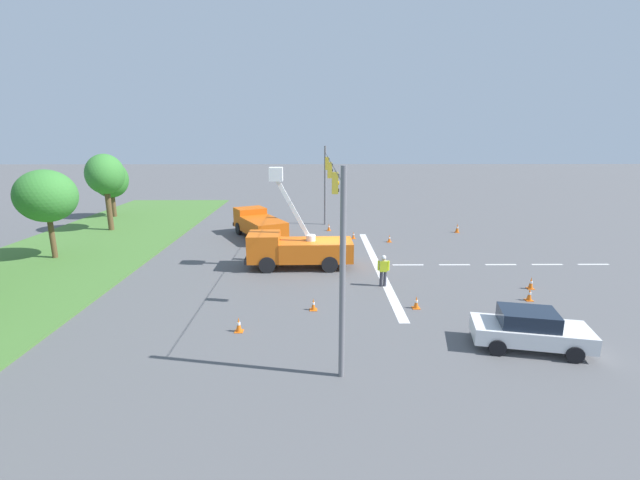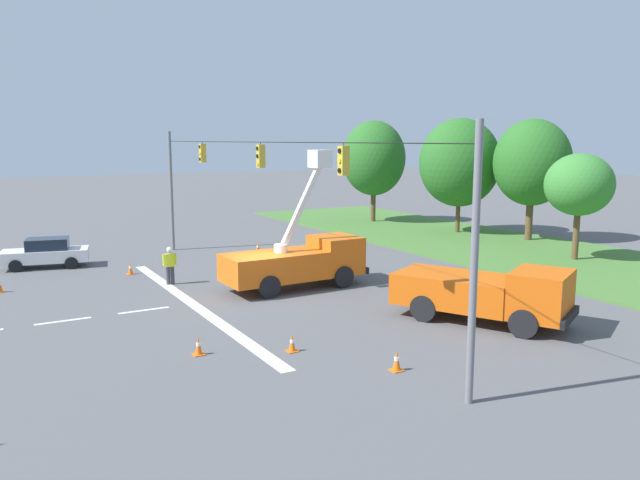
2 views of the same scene
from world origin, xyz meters
The scene contains 18 objects.
ground_plane centered at (0.00, 0.00, 0.00)m, with size 200.00×200.00×0.00m, color #565659.
grass_verge centered at (0.00, 18.00, 0.05)m, with size 56.00×12.00×0.10m, color #477533.
lane_markings centered at (0.00, -4.55, 0.00)m, with size 17.60×15.25×0.01m.
signal_gantry centered at (0.00, 0.00, 4.43)m, with size 26.20×0.33×7.20m.
tree_far_west centered at (-17.62, 18.03, 5.22)m, with size 5.21×5.06×8.24m.
tree_west centered at (-9.58, 19.92, 5.08)m, with size 5.52×5.89×8.22m.
tree_centre centered at (-4.56, 21.63, 5.21)m, with size 5.07×4.97×8.07m.
tree_east centered at (1.63, 18.45, 4.25)m, with size 3.62×3.83×5.98m.
utility_truck_bucket_lift centered at (-0.42, 2.10, 1.32)m, with size 2.55×6.68×6.24m.
utility_truck_support_near centered at (7.89, 5.55, 1.13)m, with size 6.84×5.18×2.14m.
sedan_white centered at (-11.07, -7.42, 0.79)m, with size 2.63×4.57×1.56m.
road_worker centered at (-3.95, -2.83, 1.00)m, with size 0.26×0.65×1.77m.
traffic_cone_foreground_left centered at (6.07, -4.87, 0.28)m, with size 0.36×0.36×0.60m.
traffic_cone_foreground_right centered at (-7.09, -3.95, 0.30)m, with size 0.36×0.36×0.62m.
traffic_cone_mid_left centered at (7.25, -2.17, 0.27)m, with size 0.36×0.36×0.58m.
traffic_cone_mid_right centered at (-9.53, 4.14, 0.31)m, with size 0.36×0.36×0.65m.
traffic_cone_far_left centered at (10.27, -0.27, 0.31)m, with size 0.36×0.36×0.64m.
traffic_cone_far_right centered at (-7.25, 0.99, 0.28)m, with size 0.36×0.36×0.59m.
Camera 2 is at (24.30, -10.85, 6.70)m, focal length 35.00 mm.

